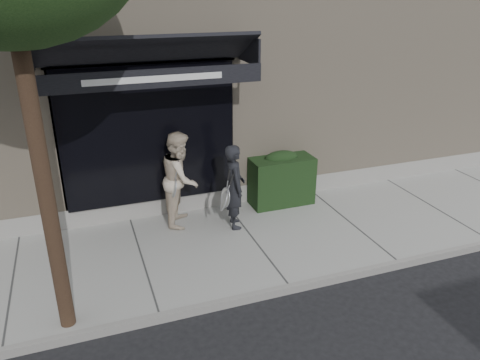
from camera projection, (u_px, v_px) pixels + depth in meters
name	position (u px, v px, depth m)	size (l,w,h in m)	color
ground	(253.00, 244.00, 8.53)	(80.00, 80.00, 0.00)	black
sidewalk	(253.00, 241.00, 8.51)	(20.00, 3.00, 0.12)	#9D9D98
curb	(290.00, 289.00, 7.16)	(20.00, 0.10, 0.14)	gray
building_facade	(182.00, 55.00, 11.78)	(14.30, 8.04, 5.64)	#BAA78E
hedge	(281.00, 178.00, 9.71)	(1.30, 0.70, 1.14)	black
pedestrian_front	(234.00, 187.00, 8.63)	(0.66, 0.85, 1.62)	black
pedestrian_back	(181.00, 178.00, 8.75)	(0.96, 1.07, 1.81)	beige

